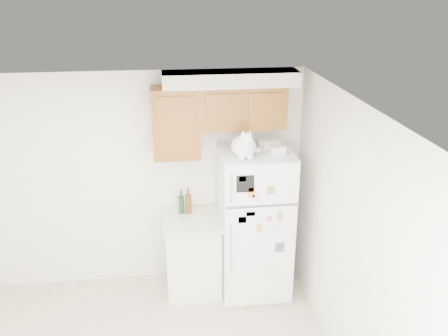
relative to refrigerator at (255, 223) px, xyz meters
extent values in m
cube|color=white|center=(-1.32, 0.39, 0.40)|extent=(3.80, 0.04, 2.50)
cube|color=white|center=(0.58, -1.61, 0.40)|extent=(0.04, 4.00, 2.50)
cube|color=white|center=(-1.32, -1.61, 1.65)|extent=(3.80, 4.00, 0.04)
cube|color=#8C601E|center=(-0.12, 0.22, 1.27)|extent=(0.90, 0.33, 0.45)
cube|color=#8C601E|center=(-0.82, 0.22, 1.12)|extent=(0.50, 0.33, 0.75)
cube|color=silver|center=(-0.25, 0.23, 1.57)|extent=(1.40, 0.37, 0.15)
cube|color=white|center=(0.00, 0.01, 0.00)|extent=(0.76, 0.72, 1.70)
cube|color=white|center=(0.00, -0.36, 0.62)|extent=(0.74, 0.03, 0.44)
cube|color=white|center=(0.00, -0.36, -0.22)|extent=(0.74, 0.03, 1.19)
cube|color=#59595B|center=(0.00, -0.36, 0.40)|extent=(0.74, 0.03, 0.02)
cylinder|color=silver|center=(-0.32, -0.39, 0.62)|extent=(0.02, 0.02, 0.32)
cylinder|color=silver|center=(-0.32, -0.39, -0.05)|extent=(0.02, 0.02, 0.55)
cube|color=black|center=(-0.18, -0.38, 0.65)|extent=(0.18, 0.00, 0.18)
cube|color=white|center=(-0.16, -0.38, 0.20)|extent=(0.22, 0.00, 0.28)
cube|color=#B07EAD|center=(-0.20, -0.38, 0.25)|extent=(0.08, 0.00, 0.07)
cube|color=#C14D88|center=(0.08, -0.38, 0.25)|extent=(0.05, 0.00, 0.05)
cube|color=#3155AE|center=(-0.21, -0.38, 0.70)|extent=(0.07, 0.00, 0.05)
cube|color=olive|center=(0.19, -0.38, 0.28)|extent=(0.06, 0.00, 0.10)
cube|color=#4D4D52|center=(0.20, -0.38, -0.10)|extent=(0.10, 0.00, 0.11)
cube|color=silver|center=(0.11, -0.38, -0.42)|extent=(0.07, 0.00, 0.10)
cube|color=#A3B9E7|center=(-0.07, -0.38, 0.49)|extent=(0.08, 0.00, 0.07)
cube|color=silver|center=(-0.23, -0.38, -0.21)|extent=(0.08, 0.00, 0.06)
cube|color=orange|center=(-0.11, -0.38, 0.55)|extent=(0.06, 0.00, 0.11)
cube|color=olive|center=(0.08, -0.38, 0.57)|extent=(0.08, 0.00, 0.09)
cube|color=#99B7D9|center=(-0.12, -0.38, 0.32)|extent=(0.09, 0.00, 0.05)
cube|color=silver|center=(0.16, -0.38, 0.13)|extent=(0.11, 0.00, 0.06)
cube|color=gold|center=(-0.02, -0.38, 0.14)|extent=(0.06, 0.00, 0.10)
cube|color=white|center=(-0.69, 0.07, -0.41)|extent=(0.60, 0.60, 0.88)
cube|color=beige|center=(-0.69, 0.05, 0.05)|extent=(0.64, 0.64, 0.04)
ellipsoid|color=white|center=(-0.16, -0.12, 0.95)|extent=(0.25, 0.34, 0.21)
ellipsoid|color=white|center=(-0.16, -0.22, 1.00)|extent=(0.18, 0.15, 0.20)
sphere|color=white|center=(-0.16, -0.27, 1.08)|extent=(0.13, 0.13, 0.13)
cone|color=white|center=(-0.19, -0.27, 1.14)|extent=(0.04, 0.04, 0.05)
cone|color=white|center=(-0.12, -0.27, 1.14)|extent=(0.04, 0.04, 0.05)
cone|color=#D88C8C|center=(-0.19, -0.28, 1.13)|extent=(0.02, 0.02, 0.03)
cone|color=#D88C8C|center=(-0.12, -0.28, 1.13)|extent=(0.02, 0.02, 0.03)
sphere|color=white|center=(-0.16, -0.32, 1.06)|extent=(0.05, 0.05, 0.05)
sphere|color=white|center=(-0.20, -0.26, 0.88)|extent=(0.07, 0.07, 0.07)
sphere|color=white|center=(-0.11, -0.26, 0.88)|extent=(0.07, 0.07, 0.07)
cylinder|color=white|center=(-0.05, 0.00, 0.88)|extent=(0.15, 0.21, 0.07)
cube|color=white|center=(0.15, 0.05, 0.90)|extent=(0.21, 0.18, 0.10)
cube|color=white|center=(0.19, -0.12, 0.89)|extent=(0.17, 0.14, 0.09)
camera|label=1|loc=(-0.93, -4.58, 2.52)|focal=38.00mm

